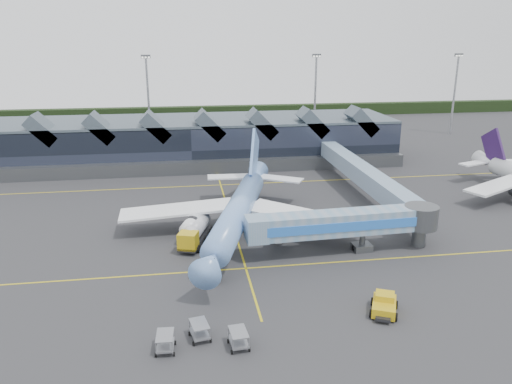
{
  "coord_description": "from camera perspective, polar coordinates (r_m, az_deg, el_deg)",
  "views": [
    {
      "loc": [
        -7.12,
        -62.53,
        26.92
      ],
      "look_at": [
        3.52,
        6.74,
        5.0
      ],
      "focal_mm": 35.0,
      "sensor_mm": 36.0,
      "label": 1
    }
  ],
  "objects": [
    {
      "name": "taxi_stripes",
      "position": [
        77.69,
        -2.93,
        -2.92
      ],
      "size": [
        120.0,
        60.0,
        0.01
      ],
      "color": "gold",
      "rests_on": "ground"
    },
    {
      "name": "fuel_truck",
      "position": [
        68.32,
        -6.89,
        -4.34
      ],
      "size": [
        4.98,
        9.49,
        3.2
      ],
      "rotation": [
        0.0,
        0.0,
        -0.31
      ],
      "color": "black",
      "rests_on": "ground"
    },
    {
      "name": "ground",
      "position": [
        68.45,
        -2.06,
        -5.8
      ],
      "size": [
        260.0,
        260.0,
        0.0
      ],
      "primitive_type": "plane",
      "color": "#2B2C2E",
      "rests_on": "ground"
    },
    {
      "name": "main_airliner",
      "position": [
        70.12,
        -1.9,
        -1.89
      ],
      "size": [
        33.58,
        39.5,
        12.95
      ],
      "rotation": [
        0.0,
        0.0,
        -0.29
      ],
      "color": "#77A8F1",
      "rests_on": "ground"
    },
    {
      "name": "tree_line_far",
      "position": [
        174.47,
        -6.38,
        9.05
      ],
      "size": [
        260.0,
        4.0,
        4.0
      ],
      "primitive_type": "cube",
      "color": "black",
      "rests_on": "ground"
    },
    {
      "name": "pushback_tug",
      "position": [
        53.51,
        14.44,
        -12.4
      ],
      "size": [
        3.85,
        4.66,
        1.87
      ],
      "rotation": [
        0.0,
        0.0,
        -0.43
      ],
      "color": "gold",
      "rests_on": "ground"
    },
    {
      "name": "light_masts",
      "position": [
        129.25,
        3.96,
        10.92
      ],
      "size": [
        132.4,
        42.56,
        22.45
      ],
      "color": "gray",
      "rests_on": "ground"
    },
    {
      "name": "baggage_carts",
      "position": [
        47.28,
        -6.26,
        -16.09
      ],
      "size": [
        8.21,
        4.4,
        1.66
      ],
      "rotation": [
        0.0,
        0.0,
        0.09
      ],
      "color": "gray",
      "rests_on": "ground"
    },
    {
      "name": "jet_bridge",
      "position": [
        65.58,
        11.29,
        -3.49
      ],
      "size": [
        25.82,
        4.99,
        5.74
      ],
      "rotation": [
        0.0,
        0.0,
        0.05
      ],
      "color": "#688EAE",
      "rests_on": "ground"
    },
    {
      "name": "terminal",
      "position": [
        112.09,
        -7.55,
        5.88
      ],
      "size": [
        90.0,
        22.25,
        12.52
      ],
      "color": "black",
      "rests_on": "ground"
    }
  ]
}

